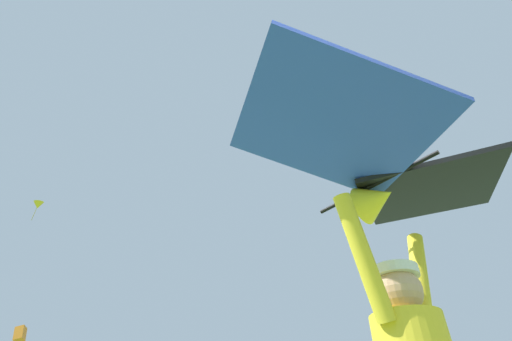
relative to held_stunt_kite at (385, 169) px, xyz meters
The scene contains 3 objects.
held_stunt_kite is the anchor object (origin of this frame).
distant_kite_yellow_high_right 39.54m from the held_stunt_kite, 97.57° to the left, with size 1.16×1.15×2.13m.
distant_kite_orange_high_left 32.68m from the held_stunt_kite, 93.80° to the left, with size 1.00×1.10×1.24m.
Camera 1 is at (-1.41, -1.46, 0.89)m, focal length 25.20 mm.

